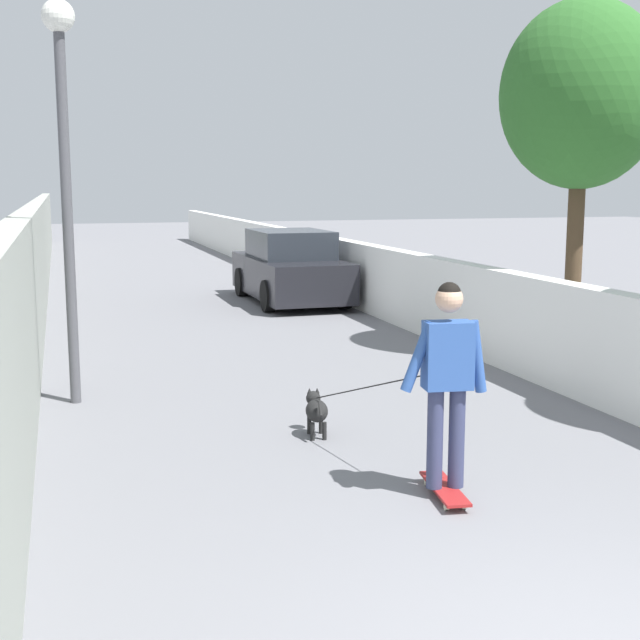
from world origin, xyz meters
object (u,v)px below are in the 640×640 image
at_px(tree_right_mid, 582,97).
at_px(dog, 317,409).
at_px(skateboard, 445,489).
at_px(lamp_post, 64,134).
at_px(car_near, 290,269).
at_px(person_skateboarder, 447,369).

xyz_separation_m(tree_right_mid, dog, (-2.68, 4.68, -3.44)).
relative_size(tree_right_mid, skateboard, 6.16).
relative_size(lamp_post, dog, 2.04).
distance_m(lamp_post, dog, 4.17).
distance_m(dog, car_near, 9.87).
height_order(skateboard, dog, dog).
relative_size(tree_right_mid, car_near, 1.23).
bearing_deg(car_near, skateboard, 171.06).
bearing_deg(dog, car_near, -13.55).
bearing_deg(person_skateboarder, car_near, -8.94).
distance_m(lamp_post, skateboard, 5.73).
xyz_separation_m(lamp_post, skateboard, (-4.01, -2.79, -2.99)).
bearing_deg(car_near, dog, 166.45).
distance_m(skateboard, car_near, 11.66).
bearing_deg(lamp_post, dog, -132.52).
distance_m(tree_right_mid, car_near, 7.89).
distance_m(skateboard, dog, 1.99).
height_order(skateboard, car_near, car_near).
bearing_deg(person_skateboarder, lamp_post, 34.83).
height_order(person_skateboarder, car_near, person_skateboarder).
relative_size(skateboard, car_near, 0.20).
height_order(lamp_post, car_near, lamp_post).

